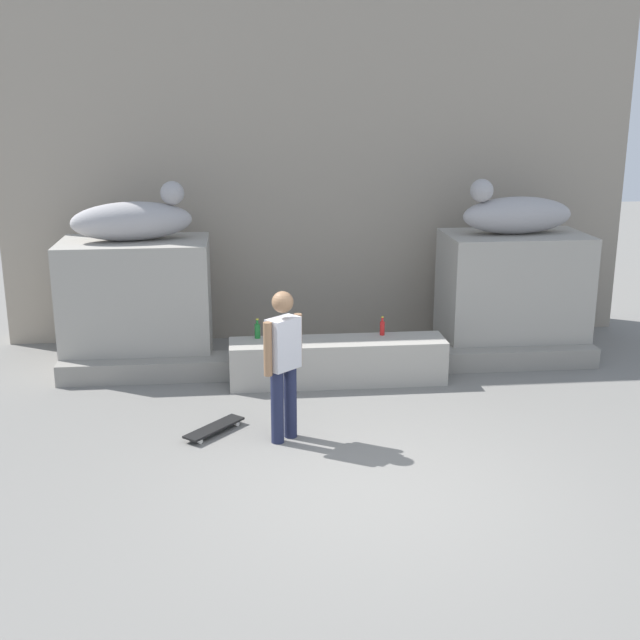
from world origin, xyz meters
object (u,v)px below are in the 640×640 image
statue_reclining_right (515,214)px  skateboard (214,428)px  skater (283,359)px  bottle_green (257,330)px  statue_reclining_left (135,219)px  bottle_red (382,328)px

statue_reclining_right → skateboard: 5.28m
skater → bottle_green: skater is taller
statue_reclining_left → statue_reclining_right: same height
bottle_green → bottle_red: bearing=-1.0°
bottle_green → skater: bearing=-83.5°
bottle_red → statue_reclining_right: bearing=22.8°
bottle_red → bottle_green: bearing=179.0°
statue_reclining_right → bottle_red: size_ratio=6.52×
skater → bottle_red: (1.42, 1.94, -0.25)m
statue_reclining_right → bottle_red: statue_reclining_right is taller
statue_reclining_left → skateboard: statue_reclining_left is taller
skateboard → bottle_green: size_ratio=2.80×
bottle_green → bottle_red: 1.64m
statue_reclining_left → skateboard: bearing=-78.8°
statue_reclining_right → skater: size_ratio=0.99×
statue_reclining_right → bottle_red: 2.56m
statue_reclining_left → bottle_green: statue_reclining_left is taller
skater → skateboard: skater is taller
statue_reclining_right → skater: bearing=33.4°
statue_reclining_left → bottle_red: (3.23, -0.85, -1.36)m
statue_reclining_left → bottle_green: bearing=-38.4°
statue_reclining_left → bottle_red: size_ratio=6.64×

